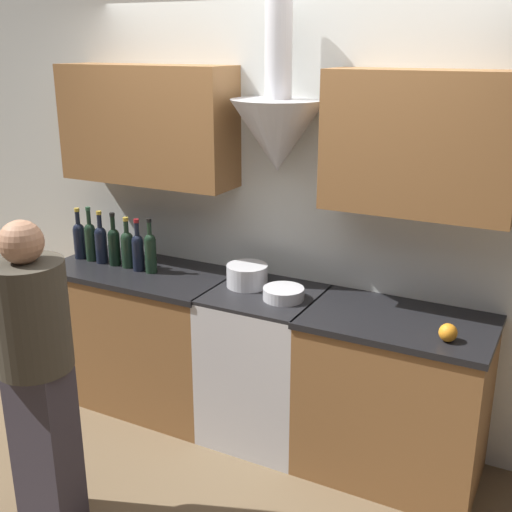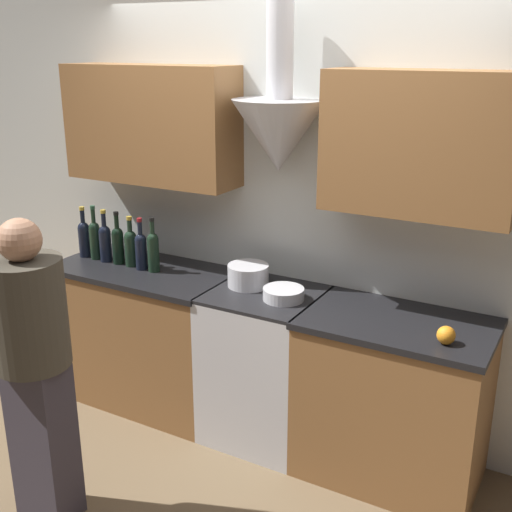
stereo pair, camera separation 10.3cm
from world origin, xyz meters
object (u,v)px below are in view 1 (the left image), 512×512
at_px(stove_range, 264,364).
at_px(mixing_bowl, 283,294).
at_px(wine_bottle_4, 127,247).
at_px(wine_bottle_5, 138,250).
at_px(wine_bottle_2, 101,242).
at_px(orange_fruit, 448,333).
at_px(wine_bottle_3, 114,244).
at_px(wine_bottle_0, 79,238).
at_px(person_foreground_left, 36,366).
at_px(stock_pot, 247,275).
at_px(wine_bottle_1, 90,239).
at_px(wine_bottle_6, 150,251).

height_order(stove_range, mixing_bowl, mixing_bowl).
relative_size(wine_bottle_4, wine_bottle_5, 0.98).
distance_m(stove_range, wine_bottle_2, 1.31).
bearing_deg(orange_fruit, mixing_bowl, 172.70).
bearing_deg(stove_range, wine_bottle_3, -179.74).
relative_size(stove_range, wine_bottle_0, 2.72).
bearing_deg(person_foreground_left, wine_bottle_0, 123.30).
bearing_deg(person_foreground_left, stock_pot, 68.47).
xyz_separation_m(wine_bottle_1, person_foreground_left, (0.65, -1.14, -0.22)).
relative_size(stove_range, wine_bottle_2, 2.68).
height_order(wine_bottle_4, wine_bottle_6, wine_bottle_6).
bearing_deg(orange_fruit, wine_bottle_2, 176.26).
xyz_separation_m(stock_pot, orange_fruit, (1.19, -0.21, -0.02)).
bearing_deg(wine_bottle_0, person_foreground_left, -56.70).
height_order(wine_bottle_4, mixing_bowl, wine_bottle_4).
xyz_separation_m(wine_bottle_1, mixing_bowl, (1.40, -0.03, -0.11)).
height_order(stove_range, wine_bottle_5, wine_bottle_5).
relative_size(stove_range, wine_bottle_1, 2.57).
relative_size(wine_bottle_2, orange_fruit, 3.88).
distance_m(wine_bottle_0, wine_bottle_1, 0.10).
height_order(wine_bottle_0, mixing_bowl, wine_bottle_0).
relative_size(wine_bottle_1, wine_bottle_2, 1.04).
xyz_separation_m(wine_bottle_4, stock_pot, (0.83, 0.05, -0.07)).
relative_size(wine_bottle_5, person_foreground_left, 0.21).
bearing_deg(wine_bottle_1, wine_bottle_5, -2.29).
distance_m(stove_range, wine_bottle_4, 1.13).
relative_size(wine_bottle_2, mixing_bowl, 1.50).
distance_m(stove_range, wine_bottle_6, 0.98).
bearing_deg(stock_pot, stove_range, -20.42).
relative_size(wine_bottle_6, mixing_bowl, 1.50).
distance_m(wine_bottle_4, mixing_bowl, 1.11).
height_order(stove_range, wine_bottle_6, wine_bottle_6).
xyz_separation_m(wine_bottle_2, mixing_bowl, (1.31, -0.03, -0.10)).
height_order(wine_bottle_1, wine_bottle_3, wine_bottle_1).
bearing_deg(wine_bottle_5, wine_bottle_3, 175.73).
bearing_deg(person_foreground_left, wine_bottle_4, 107.33).
bearing_deg(orange_fruit, wine_bottle_3, 175.96).
bearing_deg(wine_bottle_2, person_foreground_left, -63.70).
xyz_separation_m(stove_range, mixing_bowl, (0.14, -0.04, 0.49)).
xyz_separation_m(wine_bottle_0, wine_bottle_5, (0.49, -0.02, -0.00)).
bearing_deg(orange_fruit, stove_range, 171.66).
height_order(wine_bottle_1, orange_fruit, wine_bottle_1).
relative_size(wine_bottle_4, person_foreground_left, 0.21).
xyz_separation_m(wine_bottle_5, person_foreground_left, (0.26, -1.12, -0.20)).
bearing_deg(wine_bottle_5, wine_bottle_1, 177.71).
bearing_deg(wine_bottle_2, mixing_bowl, -1.22).
bearing_deg(wine_bottle_2, wine_bottle_4, 2.77).
bearing_deg(stove_range, wine_bottle_0, -179.95).
bearing_deg(stock_pot, wine_bottle_4, -176.48).
bearing_deg(wine_bottle_0, orange_fruit, -3.64).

